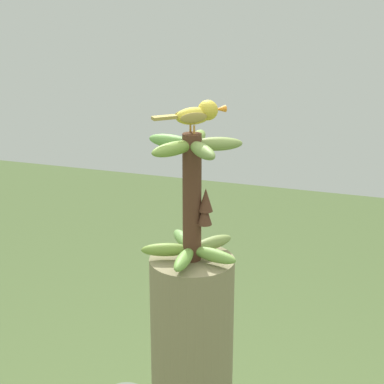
{
  "coord_description": "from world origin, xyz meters",
  "views": [
    {
      "loc": [
        -1.56,
        -0.5,
        1.87
      ],
      "look_at": [
        0.0,
        0.0,
        1.32
      ],
      "focal_mm": 64.97,
      "sensor_mm": 36.0,
      "label": 1
    }
  ],
  "objects": [
    {
      "name": "banana_bunch",
      "position": [
        -0.0,
        -0.0,
        1.3
      ],
      "size": [
        0.26,
        0.26,
        0.33
      ],
      "color": "#4C2D1E",
      "rests_on": "banana_tree"
    },
    {
      "name": "perched_bird",
      "position": [
        0.02,
        -0.01,
        1.51
      ],
      "size": [
        0.14,
        0.16,
        0.08
      ],
      "color": "#C68933",
      "rests_on": "banana_bunch"
    }
  ]
}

